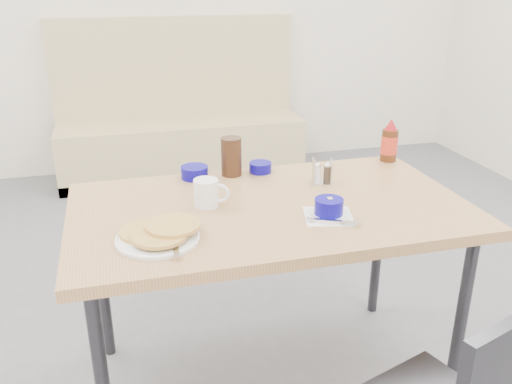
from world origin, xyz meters
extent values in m
cube|color=tan|center=(0.00, 2.72, 0.23)|extent=(1.90, 0.55, 0.45)
cube|color=tan|center=(0.00, 2.94, 0.72)|extent=(1.90, 0.12, 1.00)
cube|color=#2D2D33|center=(0.00, 2.72, 0.04)|extent=(1.90, 0.55, 0.08)
cube|color=#B28052|center=(0.00, 0.25, 0.74)|extent=(1.40, 0.80, 0.04)
cylinder|color=#2D2D33|center=(0.62, -0.07, 0.36)|extent=(0.04, 0.04, 0.72)
cylinder|color=#2D2D33|center=(-0.62, 0.57, 0.36)|extent=(0.04, 0.04, 0.72)
cylinder|color=#2D2D33|center=(0.62, 0.57, 0.36)|extent=(0.04, 0.04, 0.72)
cylinder|color=white|center=(-0.41, 0.07, 0.77)|extent=(0.26, 0.26, 0.01)
cylinder|color=#E7B157|center=(-0.44, 0.11, 0.78)|extent=(0.17, 0.17, 0.01)
cylinder|color=#E7B157|center=(-0.41, 0.05, 0.79)|extent=(0.17, 0.17, 0.01)
cylinder|color=#E7B157|center=(-0.36, 0.09, 0.80)|extent=(0.17, 0.17, 0.01)
cube|color=silver|center=(-0.37, -0.02, 0.78)|extent=(0.03, 0.12, 0.00)
cylinder|color=white|center=(-0.22, 0.30, 0.81)|extent=(0.09, 0.09, 0.10)
cylinder|color=black|center=(-0.22, 0.30, 0.85)|extent=(0.07, 0.07, 0.00)
torus|color=white|center=(-0.18, 0.28, 0.81)|extent=(0.07, 0.04, 0.07)
cube|color=white|center=(0.16, 0.10, 0.76)|extent=(0.19, 0.19, 0.00)
cylinder|color=white|center=(0.16, 0.10, 0.77)|extent=(0.15, 0.15, 0.01)
cylinder|color=#0A057D|center=(0.16, 0.10, 0.80)|extent=(0.10, 0.10, 0.05)
cylinder|color=white|center=(0.16, 0.10, 0.82)|extent=(0.09, 0.09, 0.01)
cube|color=#F4DB60|center=(0.16, 0.10, 0.82)|extent=(0.02, 0.02, 0.01)
cube|color=silver|center=(0.15, 0.04, 0.77)|extent=(0.17, 0.09, 0.00)
cylinder|color=#0A057D|center=(-0.22, 0.59, 0.78)|extent=(0.11, 0.11, 0.05)
cylinder|color=#0A057D|center=(0.06, 0.59, 0.78)|extent=(0.09, 0.09, 0.04)
cylinder|color=#331D10|center=(-0.07, 0.59, 0.84)|extent=(0.11, 0.11, 0.16)
cube|color=silver|center=(0.26, 0.40, 0.76)|extent=(0.09, 0.07, 0.00)
cylinder|color=silver|center=(0.22, 0.39, 0.81)|extent=(0.01, 0.01, 0.10)
cylinder|color=silver|center=(0.28, 0.38, 0.81)|extent=(0.01, 0.01, 0.10)
cylinder|color=silver|center=(0.23, 0.43, 0.81)|extent=(0.01, 0.01, 0.10)
cylinder|color=silver|center=(0.29, 0.41, 0.81)|extent=(0.01, 0.01, 0.10)
cylinder|color=silver|center=(0.24, 0.41, 0.80)|extent=(0.03, 0.03, 0.07)
cylinder|color=#3F3326|center=(0.27, 0.40, 0.80)|extent=(0.03, 0.03, 0.07)
cylinder|color=#47230F|center=(0.64, 0.59, 0.83)|extent=(0.07, 0.07, 0.14)
cylinder|color=#DE5019|center=(0.64, 0.59, 0.83)|extent=(0.07, 0.07, 0.08)
cone|color=#A61012|center=(0.64, 0.59, 0.92)|extent=(0.05, 0.05, 0.05)
camera|label=1|loc=(-0.51, -1.44, 1.52)|focal=38.00mm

